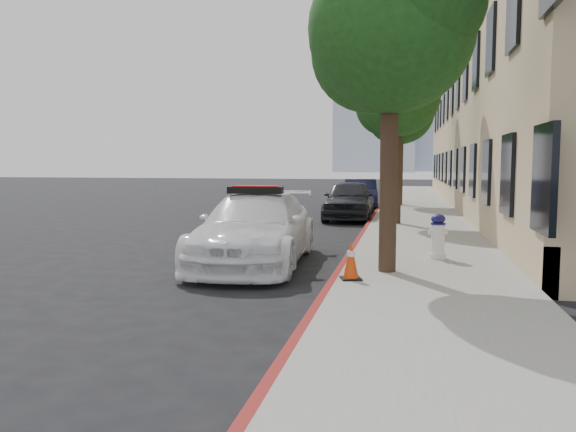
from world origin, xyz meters
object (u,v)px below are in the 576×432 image
at_px(police_car, 256,229).
at_px(traffic_cone, 351,261).
at_px(parked_car_far, 360,194).
at_px(parked_car_mid, 349,200).
at_px(fire_hydrant, 438,237).

bearing_deg(police_car, traffic_cone, -44.15).
bearing_deg(parked_car_far, parked_car_mid, -95.98).
xyz_separation_m(police_car, fire_hydrant, (3.57, 0.51, -0.14)).
relative_size(police_car, fire_hydrant, 5.69).
bearing_deg(parked_car_mid, parked_car_far, 88.66).
bearing_deg(parked_car_mid, fire_hydrant, -74.82).
bearing_deg(traffic_cone, parked_car_far, 94.04).
height_order(fire_hydrant, traffic_cone, fire_hydrant).
bearing_deg(parked_car_mid, traffic_cone, -85.47).
bearing_deg(parked_car_far, police_car, -99.69).
distance_m(parked_car_mid, parked_car_far, 5.09).
relative_size(parked_car_mid, traffic_cone, 6.80).
bearing_deg(parked_car_far, traffic_cone, -91.95).
xyz_separation_m(parked_car_mid, traffic_cone, (1.15, -11.20, -0.26)).
bearing_deg(fire_hydrant, traffic_cone, -139.08).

